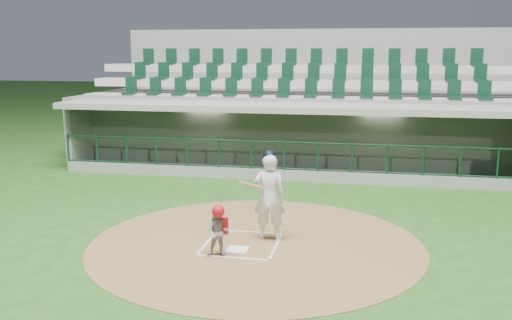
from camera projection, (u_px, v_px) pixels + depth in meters
The scene contains 8 objects.
ground at pixel (245, 240), 12.58m from camera, with size 120.00×120.00×0.00m, color #1E4A15.
dirt_circle at pixel (256, 244), 12.32m from camera, with size 7.20×7.20×0.01m, color brown.
home_plate at pixel (237, 250), 11.90m from camera, with size 0.43×0.43×0.02m, color white.
batter_box_chalk at pixel (242, 244), 12.28m from camera, with size 1.55×1.80×0.01m.
dugout_structure at pixel (296, 142), 19.91m from camera, with size 16.40×3.70×3.00m.
seating_deck at pixel (302, 119), 22.81m from camera, with size 17.00×6.72×5.15m.
batter at pixel (269, 195), 12.43m from camera, with size 0.90×0.89×2.00m.
catcher at pixel (219, 231), 11.45m from camera, with size 0.54×0.45×1.08m.
Camera 1 is at (2.57, -11.74, 4.12)m, focal length 40.00 mm.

